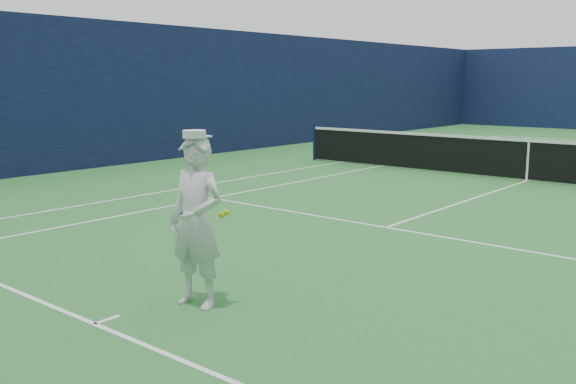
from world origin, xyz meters
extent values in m
plane|color=#2B712F|center=(0.00, 0.00, 0.00)|extent=(80.00, 80.00, 0.00)
cube|color=white|center=(0.00, -11.88, 0.00)|extent=(11.03, 0.06, 0.01)
cube|color=white|center=(-5.49, 0.00, 0.00)|extent=(0.06, 23.83, 0.01)
cube|color=white|center=(-4.12, 0.00, 0.00)|extent=(0.06, 23.77, 0.01)
cube|color=white|center=(0.00, -6.40, 0.00)|extent=(8.23, 0.06, 0.01)
cube|color=white|center=(0.00, 0.00, 0.00)|extent=(0.06, 12.80, 0.01)
cube|color=white|center=(0.00, -11.73, 0.00)|extent=(0.06, 0.30, 0.01)
cube|color=#10173B|center=(-10.00, 0.00, 2.00)|extent=(0.12, 36.12, 4.00)
cylinder|color=#141E4C|center=(-6.40, 0.00, 0.54)|extent=(0.09, 0.09, 1.07)
cube|color=black|center=(0.00, 0.00, 0.50)|extent=(12.79, 0.02, 0.92)
cube|color=white|center=(0.00, 0.00, 0.97)|extent=(12.79, 0.04, 0.07)
cube|color=white|center=(0.00, 0.00, 0.47)|extent=(0.05, 0.03, 0.94)
imported|color=silver|center=(0.37, -10.84, 0.91)|extent=(0.71, 0.52, 1.81)
cylinder|color=white|center=(0.37, -10.84, 1.83)|extent=(0.24, 0.24, 0.08)
cube|color=white|center=(0.35, -10.71, 1.80)|extent=(0.19, 0.12, 0.02)
cylinder|color=navy|center=(0.08, -10.80, 0.94)|extent=(0.05, 0.09, 0.22)
cube|color=#1B5596|center=(0.08, -10.74, 0.76)|extent=(0.02, 0.02, 0.14)
torus|color=#1B5596|center=(0.06, -10.68, 0.55)|extent=(0.30, 0.14, 0.29)
cube|color=beige|center=(0.06, -10.68, 0.55)|extent=(0.22, 0.03, 0.30)
sphere|color=yellow|center=(0.61, -10.71, 1.00)|extent=(0.07, 0.07, 0.07)
sphere|color=yellow|center=(0.66, -10.68, 1.03)|extent=(0.07, 0.07, 0.07)
camera|label=1|loc=(5.32, -15.27, 2.38)|focal=40.00mm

